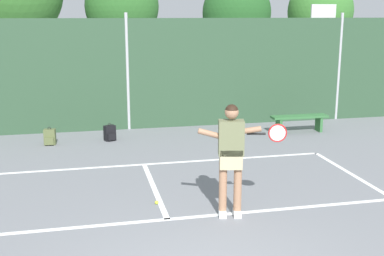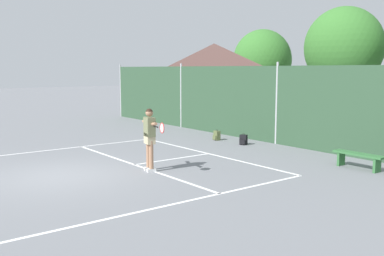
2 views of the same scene
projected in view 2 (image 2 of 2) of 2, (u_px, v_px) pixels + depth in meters
ground_plane at (58, 176)px, 12.43m from camera, size 120.00×120.00×0.00m
court_markings at (80, 173)px, 12.82m from camera, size 8.30×11.10×0.01m
chainlink_fence at (277, 105)px, 17.63m from camera, size 26.09×0.09×3.27m
clubhouse_building at (214, 81)px, 25.95m from camera, size 5.93×4.89×4.46m
treeline_backdrop at (377, 55)px, 25.59m from camera, size 26.59×4.47×6.79m
tennis_player at (150, 134)px, 12.91m from camera, size 1.44×0.33×1.85m
tennis_ball at (152, 161)px, 14.38m from camera, size 0.07×0.07×0.07m
backpack_olive at (217, 136)px, 18.69m from camera, size 0.30×0.27×0.46m
backpack_black at (243, 140)px, 17.56m from camera, size 0.33×0.32×0.46m
courtside_bench at (359, 157)px, 13.30m from camera, size 1.60×0.36×0.48m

